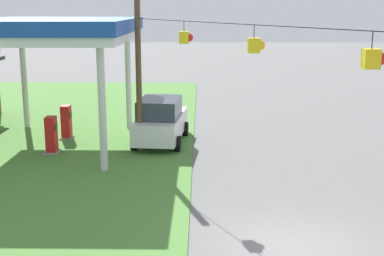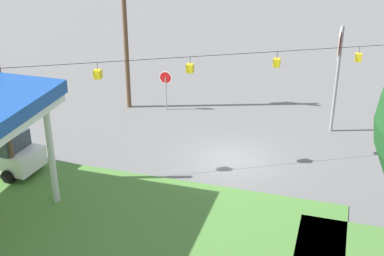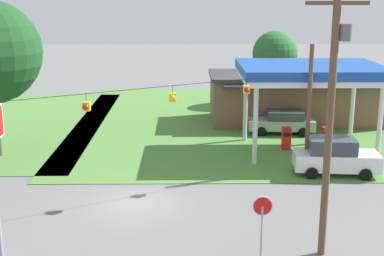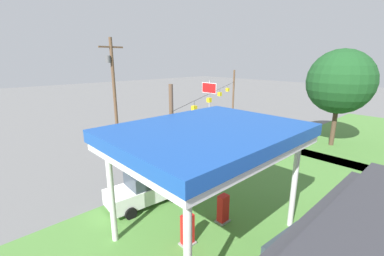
{
  "view_description": "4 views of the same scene",
  "coord_description": "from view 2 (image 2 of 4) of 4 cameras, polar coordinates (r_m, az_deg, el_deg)",
  "views": [
    {
      "loc": [
        -12.7,
        2.43,
        6.05
      ],
      "look_at": [
        3.01,
        2.69,
        2.47
      ],
      "focal_mm": 50.0,
      "sensor_mm": 36.0,
      "label": 1
    },
    {
      "loc": [
        -5.03,
        23.57,
        12.86
      ],
      "look_at": [
        1.56,
        1.69,
        2.32
      ],
      "focal_mm": 50.0,
      "sensor_mm": 36.0,
      "label": 2
    },
    {
      "loc": [
        2.48,
        -23.84,
        9.86
      ],
      "look_at": [
        2.79,
        2.65,
        3.09
      ],
      "focal_mm": 50.0,
      "sensor_mm": 36.0,
      "label": 3
    },
    {
      "loc": [
        18.25,
        16.29,
        8.46
      ],
      "look_at": [
        3.35,
        0.39,
        2.63
      ],
      "focal_mm": 24.0,
      "sensor_mm": 36.0,
      "label": 4
    }
  ],
  "objects": [
    {
      "name": "ground_plane",
      "position": [
        27.32,
        4.16,
        -3.39
      ],
      "size": [
        160.0,
        160.0,
        0.0
      ],
      "primitive_type": "plane",
      "color": "slate"
    },
    {
      "name": "stop_sign_roadside",
      "position": [
        32.59,
        -2.83,
        4.93
      ],
      "size": [
        0.8,
        0.08,
        2.5
      ],
      "rotation": [
        0.0,
        0.0,
        3.14
      ],
      "color": "#99999E",
      "rests_on": "ground"
    },
    {
      "name": "stop_sign_overhead",
      "position": [
        29.84,
        15.33,
        7.36
      ],
      "size": [
        0.22,
        2.32,
        6.06
      ],
      "color": "gray",
      "rests_on": "ground"
    },
    {
      "name": "utility_pole_main",
      "position": [
        32.13,
        -7.28,
        11.77
      ],
      "size": [
        2.2,
        0.44,
        10.29
      ],
      "color": "brown",
      "rests_on": "ground"
    },
    {
      "name": "signal_span_gantry",
      "position": [
        25.71,
        4.43,
        4.37
      ],
      "size": [
        18.83,
        10.24,
        7.14
      ],
      "color": "brown",
      "rests_on": "ground"
    }
  ]
}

